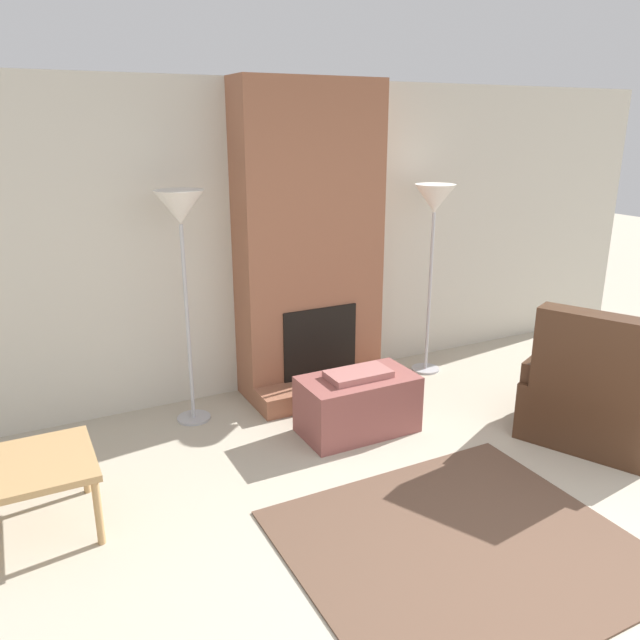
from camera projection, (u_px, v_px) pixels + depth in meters
name	position (u px, v px, depth m)	size (l,w,h in m)	color
ground_plane	(604.00, 623.00, 2.95)	(24.00, 24.00, 0.00)	#B2A893
wall_back	(298.00, 238.00, 5.41)	(7.99, 0.06, 2.60)	beige
fireplace	(310.00, 250.00, 5.22)	(1.24, 0.68, 2.60)	#935B42
ottoman	(358.00, 403.00, 4.72)	(0.87, 0.48, 0.49)	#8C4C47
armchair	(593.00, 400.00, 4.60)	(1.19, 1.20, 1.03)	#422819
side_table	(34.00, 470.00, 3.51)	(0.66, 0.66, 0.45)	tan
floor_lamp_left	(181.00, 221.00, 4.50)	(0.36, 0.36, 1.80)	#ADADB2
floor_lamp_right	(434.00, 209.00, 5.51)	(0.36, 0.36, 1.75)	#ADADB2
area_rug	(461.00, 546.00, 3.48)	(1.86, 1.65, 0.01)	brown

